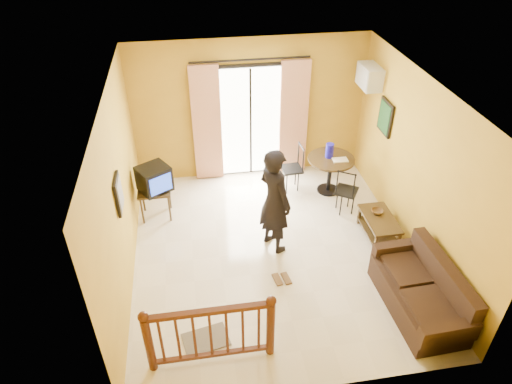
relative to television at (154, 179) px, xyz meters
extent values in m
plane|color=beige|center=(1.87, -1.28, -0.80)|extent=(5.00, 5.00, 0.00)
plane|color=white|center=(1.87, -1.28, 2.00)|extent=(5.00, 5.00, 0.00)
plane|color=#B78C23|center=(1.87, 1.22, 0.60)|extent=(4.50, 0.00, 4.50)
plane|color=#B78C23|center=(1.87, -3.78, 0.60)|extent=(4.50, 0.00, 4.50)
plane|color=#B78C23|center=(-0.38, -1.28, 0.60)|extent=(0.00, 5.00, 5.00)
plane|color=#B78C23|center=(4.12, -1.28, 0.60)|extent=(0.00, 5.00, 5.00)
cube|color=black|center=(1.87, 1.21, 0.35)|extent=(1.34, 0.03, 2.34)
cube|color=white|center=(1.87, 1.17, 0.35)|extent=(1.20, 0.04, 2.20)
cube|color=black|center=(1.87, 1.15, 0.35)|extent=(0.04, 0.02, 2.20)
cube|color=beige|center=(1.02, 1.12, 0.40)|extent=(0.55, 0.08, 2.35)
cube|color=beige|center=(2.72, 1.12, 0.40)|extent=(0.55, 0.08, 2.35)
cylinder|color=black|center=(1.87, 1.12, 1.62)|extent=(2.20, 0.04, 0.04)
cube|color=black|center=(-0.03, 0.00, -0.25)|extent=(0.57, 0.48, 0.04)
cylinder|color=black|center=(-0.27, -0.19, -0.53)|extent=(0.04, 0.04, 0.55)
cylinder|color=black|center=(0.21, -0.19, -0.53)|extent=(0.04, 0.04, 0.55)
cylinder|color=black|center=(-0.27, 0.19, -0.53)|extent=(0.04, 0.04, 0.55)
cylinder|color=black|center=(0.21, 0.19, -0.53)|extent=(0.04, 0.04, 0.55)
cube|color=black|center=(0.00, 0.00, 0.00)|extent=(0.67, 0.65, 0.46)
cube|color=blue|center=(0.12, -0.20, 0.00)|extent=(0.36, 0.22, 0.32)
cube|color=black|center=(-0.35, -1.48, 0.75)|extent=(0.04, 0.42, 0.52)
cube|color=#58534B|center=(-0.33, -1.48, 0.75)|extent=(0.01, 0.34, 0.44)
cylinder|color=black|center=(3.28, 0.29, -0.08)|extent=(0.89, 0.89, 0.04)
cylinder|color=black|center=(3.28, 0.29, -0.44)|extent=(0.08, 0.08, 0.72)
cylinder|color=black|center=(3.28, 0.29, -0.79)|extent=(0.43, 0.43, 0.03)
cylinder|color=#1712B1|center=(3.24, 0.33, 0.08)|extent=(0.15, 0.15, 0.28)
cube|color=white|center=(3.42, 0.19, -0.05)|extent=(0.28, 0.19, 0.02)
cube|color=silver|center=(3.97, 0.67, 1.35)|extent=(0.30, 0.60, 0.40)
cube|color=gray|center=(3.82, 0.67, 1.35)|extent=(0.02, 0.56, 0.36)
cube|color=black|center=(4.09, 0.02, 0.85)|extent=(0.04, 0.50, 0.60)
cube|color=black|center=(4.06, 0.02, 0.85)|extent=(0.01, 0.42, 0.52)
cube|color=black|center=(3.72, -1.18, -0.43)|extent=(0.49, 0.88, 0.04)
cube|color=black|center=(3.72, -1.18, -0.68)|extent=(0.45, 0.84, 0.03)
cube|color=black|center=(3.52, -1.57, -0.62)|extent=(0.05, 0.05, 0.37)
cube|color=black|center=(3.91, -1.57, -0.62)|extent=(0.05, 0.05, 0.37)
cube|color=black|center=(3.52, -0.79, -0.62)|extent=(0.05, 0.05, 0.37)
cube|color=black|center=(3.91, -0.79, -0.62)|extent=(0.05, 0.05, 0.37)
imported|color=brown|center=(3.72, -1.04, -0.38)|extent=(0.27, 0.27, 0.06)
cube|color=black|center=(3.67, -2.79, -0.60)|extent=(0.86, 1.62, 0.40)
cube|color=black|center=(3.97, -2.79, -0.26)|extent=(0.24, 1.59, 0.55)
cube|color=black|center=(3.67, -3.56, -0.38)|extent=(0.80, 0.19, 0.30)
cube|color=black|center=(3.67, -2.01, -0.38)|extent=(0.80, 0.19, 0.30)
cube|color=black|center=(3.62, -3.13, -0.37)|extent=(0.57, 0.67, 0.10)
cube|color=black|center=(3.62, -2.44, -0.37)|extent=(0.57, 0.67, 0.10)
imported|color=black|center=(1.91, -1.13, 0.12)|extent=(0.71, 0.80, 1.84)
cylinder|color=#471E0F|center=(-0.03, -3.18, -0.34)|extent=(0.11, 0.11, 0.92)
cylinder|color=#471E0F|center=(1.47, -3.18, -0.34)|extent=(0.11, 0.11, 0.92)
sphere|color=#471E0F|center=(-0.03, -3.18, 0.17)|extent=(0.13, 0.13, 0.13)
sphere|color=#471E0F|center=(1.47, -3.18, 0.17)|extent=(0.13, 0.13, 0.13)
cube|color=#471E0F|center=(0.72, -3.18, 0.12)|extent=(1.55, 0.08, 0.06)
cube|color=#471E0F|center=(0.72, -3.18, -0.70)|extent=(1.55, 0.06, 0.05)
cube|color=#61594E|center=(0.65, -2.87, -0.79)|extent=(0.67, 0.51, 0.02)
cube|color=brown|center=(1.81, -1.94, -0.79)|extent=(0.14, 0.26, 0.03)
cube|color=brown|center=(1.95, -1.94, -0.79)|extent=(0.14, 0.26, 0.03)
camera|label=1|loc=(0.71, -6.80, 4.35)|focal=32.00mm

